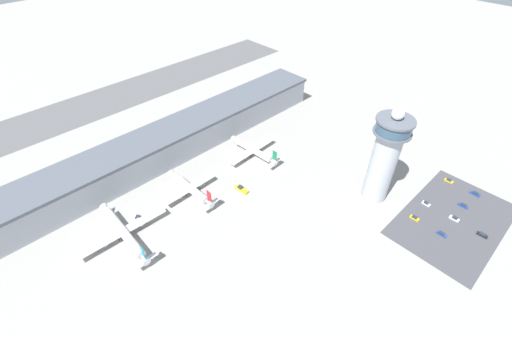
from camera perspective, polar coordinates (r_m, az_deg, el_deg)
ground_plane at (r=158.33m, az=-3.20°, el=-10.46°), size 1000.00×1000.00×0.00m
terminal_building at (r=197.00m, az=-16.90°, el=3.12°), size 232.08×25.00×17.79m
runway_strip at (r=274.58m, az=-26.08°, el=9.53°), size 348.12×44.00×0.01m
control_tower at (r=168.96m, az=20.67°, el=2.15°), size 16.76×16.76×50.73m
parking_lot_surface at (r=188.33m, az=30.02°, el=-7.13°), size 64.00×40.00×0.01m
airplane_gate_alpha at (r=164.16m, az=-21.24°, el=-9.54°), size 41.61×42.26×12.39m
airplane_gate_bravo at (r=175.83m, az=-10.95°, el=-2.92°), size 30.24×34.05×12.39m
airplane_gate_charlie at (r=197.82m, az=-0.48°, el=3.40°), size 34.05×35.01×11.39m
service_truck_catering at (r=176.97m, az=-2.45°, el=-3.15°), size 3.16×8.12×2.66m
service_truck_fuel at (r=172.22m, az=-19.18°, el=-7.57°), size 5.53×6.63×2.54m
car_black_suv at (r=188.36m, az=30.17°, el=-6.92°), size 1.88×4.42×1.57m
car_silver_sedan at (r=178.34m, az=28.54°, el=-9.27°), size 1.86×4.38×1.39m
car_red_hatchback at (r=179.96m, az=24.91°, el=-7.18°), size 1.82×4.29×1.51m
car_green_van at (r=209.36m, az=29.47°, el=-1.48°), size 1.93×4.53×1.40m
car_blue_compact at (r=187.29m, az=33.53°, el=-8.92°), size 1.92×4.59×1.42m
car_yellow_taxi at (r=207.71m, az=32.71°, el=-3.28°), size 1.96×4.80×1.54m
car_white_wagon at (r=189.75m, az=26.50°, el=-4.95°), size 1.84×4.03×1.49m
car_navy_sedan at (r=197.40m, az=31.26°, el=-5.02°), size 1.83×4.60×1.53m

